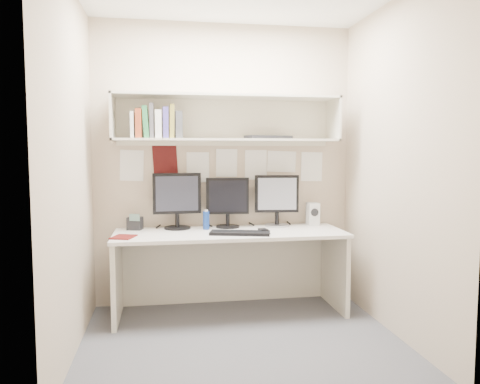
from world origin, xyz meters
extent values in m
cube|color=#4B4B51|center=(0.00, 0.00, 0.00)|extent=(2.40, 2.00, 0.01)
cube|color=#BAA68E|center=(0.00, 1.00, 1.30)|extent=(2.40, 0.02, 2.60)
cube|color=#BAA68E|center=(0.00, -1.00, 1.30)|extent=(2.40, 0.02, 2.60)
cube|color=#BAA68E|center=(-1.20, 0.00, 1.30)|extent=(0.02, 2.00, 2.60)
cube|color=#BAA68E|center=(1.20, 0.00, 1.30)|extent=(0.02, 2.00, 2.60)
cube|color=silver|center=(0.00, 0.64, 0.71)|extent=(2.00, 0.70, 0.03)
cube|color=beige|center=(0.00, 0.97, 0.35)|extent=(1.96, 0.02, 0.70)
cube|color=beige|center=(0.00, 0.81, 1.53)|extent=(2.00, 0.38, 0.02)
cube|color=beige|center=(0.00, 0.81, 1.91)|extent=(2.00, 0.38, 0.02)
cube|color=beige|center=(0.00, 0.99, 1.72)|extent=(2.00, 0.02, 0.40)
cube|color=beige|center=(-0.99, 0.81, 1.72)|extent=(0.02, 0.38, 0.40)
cube|color=beige|center=(0.99, 0.81, 1.72)|extent=(0.02, 0.38, 0.40)
cylinder|color=black|center=(-0.45, 0.86, 0.74)|extent=(0.24, 0.24, 0.02)
cylinder|color=black|center=(-0.45, 0.86, 0.81)|extent=(0.04, 0.04, 0.12)
cube|color=black|center=(-0.45, 0.87, 1.05)|extent=(0.43, 0.06, 0.37)
cube|color=black|center=(-0.45, 0.85, 1.05)|extent=(0.38, 0.03, 0.31)
cylinder|color=black|center=(0.01, 0.86, 0.74)|extent=(0.22, 0.22, 0.02)
cylinder|color=black|center=(0.01, 0.86, 0.80)|extent=(0.04, 0.04, 0.11)
cube|color=black|center=(0.01, 0.87, 1.02)|extent=(0.39, 0.08, 0.33)
cube|color=black|center=(0.01, 0.85, 1.02)|extent=(0.34, 0.04, 0.28)
cylinder|color=#A5A5AA|center=(0.47, 0.86, 0.74)|extent=(0.23, 0.23, 0.02)
cylinder|color=black|center=(0.47, 0.86, 0.80)|extent=(0.04, 0.04, 0.11)
cube|color=black|center=(0.47, 0.87, 1.03)|extent=(0.41, 0.08, 0.35)
cube|color=#ACACB1|center=(0.47, 0.85, 1.03)|extent=(0.36, 0.04, 0.30)
cube|color=black|center=(0.06, 0.48, 0.74)|extent=(0.53, 0.30, 0.02)
cube|color=black|center=(0.27, 0.54, 0.75)|extent=(0.08, 0.11, 0.03)
cube|color=silver|center=(0.83, 0.88, 0.84)|extent=(0.11, 0.11, 0.21)
cylinder|color=black|center=(0.83, 0.82, 0.86)|extent=(0.07, 0.01, 0.07)
cylinder|color=navy|center=(-0.20, 0.78, 0.81)|extent=(0.06, 0.06, 0.16)
cylinder|color=white|center=(-0.20, 0.78, 0.90)|extent=(0.03, 0.03, 0.02)
cube|color=#52100E|center=(-0.90, 0.49, 0.74)|extent=(0.22, 0.24, 0.01)
cube|color=black|center=(-0.82, 0.87, 0.79)|extent=(0.15, 0.13, 0.11)
cube|color=#4C6659|center=(-0.82, 0.82, 0.85)|extent=(0.09, 0.03, 0.06)
cube|color=silver|center=(-0.82, 0.75, 1.65)|extent=(0.03, 0.18, 0.22)
cube|color=#95381B|center=(-0.77, 0.75, 1.66)|extent=(0.05, 0.18, 0.25)
cube|color=#25703B|center=(-0.71, 0.75, 1.68)|extent=(0.04, 0.18, 0.27)
cube|color=#454449|center=(-0.66, 0.75, 1.69)|extent=(0.03, 0.18, 0.29)
cube|color=white|center=(-0.60, 0.75, 1.66)|extent=(0.05, 0.18, 0.24)
cube|color=#453A91|center=(-0.54, 0.75, 1.67)|extent=(0.05, 0.18, 0.26)
cube|color=olive|center=(-0.49, 0.75, 1.68)|extent=(0.04, 0.18, 0.29)
cube|color=#3C3C3E|center=(-0.43, 0.75, 1.65)|extent=(0.06, 0.18, 0.23)
cube|color=black|center=(0.38, 0.82, 1.56)|extent=(0.45, 0.27, 0.03)
camera|label=1|loc=(-0.57, -3.36, 1.43)|focal=35.00mm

